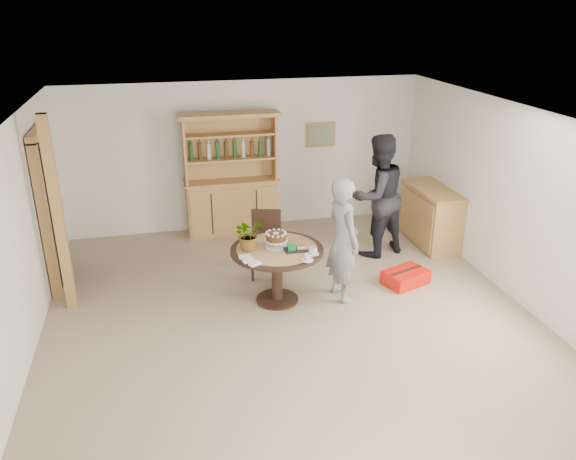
{
  "coord_description": "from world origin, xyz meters",
  "views": [
    {
      "loc": [
        -1.44,
        -5.66,
        3.7
      ],
      "look_at": [
        0.04,
        0.59,
        1.05
      ],
      "focal_mm": 35.0,
      "sensor_mm": 36.0,
      "label": 1
    }
  ],
  "objects_px": {
    "sideboard": "(431,216)",
    "adult_person": "(378,196)",
    "hutch": "(232,193)",
    "dining_chair": "(266,239)",
    "red_suitcase": "(406,277)",
    "dining_table": "(277,259)",
    "teen_boy": "(343,240)"
  },
  "relations": [
    {
      "from": "hutch",
      "to": "dining_chair",
      "type": "bearing_deg",
      "value": -81.67
    },
    {
      "from": "sideboard",
      "to": "adult_person",
      "type": "xyz_separation_m",
      "value": [
        -1.01,
        -0.15,
        0.47
      ]
    },
    {
      "from": "dining_chair",
      "to": "red_suitcase",
      "type": "distance_m",
      "value": 2.04
    },
    {
      "from": "hutch",
      "to": "dining_chair",
      "type": "xyz_separation_m",
      "value": [
        0.25,
        -1.69,
        -0.15
      ]
    },
    {
      "from": "hutch",
      "to": "sideboard",
      "type": "height_order",
      "value": "hutch"
    },
    {
      "from": "hutch",
      "to": "sideboard",
      "type": "xyz_separation_m",
      "value": [
        3.04,
        -1.24,
        -0.22
      ]
    },
    {
      "from": "hutch",
      "to": "sideboard",
      "type": "distance_m",
      "value": 3.29
    },
    {
      "from": "sideboard",
      "to": "dining_chair",
      "type": "height_order",
      "value": "dining_chair"
    },
    {
      "from": "adult_person",
      "to": "red_suitcase",
      "type": "relative_size",
      "value": 2.69
    },
    {
      "from": "sideboard",
      "to": "red_suitcase",
      "type": "distance_m",
      "value": 1.6
    },
    {
      "from": "dining_chair",
      "to": "red_suitcase",
      "type": "xyz_separation_m",
      "value": [
        1.83,
        -0.78,
        -0.43
      ]
    },
    {
      "from": "dining_table",
      "to": "sideboard",
      "type": "bearing_deg",
      "value": 24.39
    },
    {
      "from": "teen_boy",
      "to": "dining_table",
      "type": "bearing_deg",
      "value": 72.65
    },
    {
      "from": "hutch",
      "to": "red_suitcase",
      "type": "relative_size",
      "value": 2.9
    },
    {
      "from": "dining_table",
      "to": "teen_boy",
      "type": "xyz_separation_m",
      "value": [
        0.85,
        -0.1,
        0.23
      ]
    },
    {
      "from": "sideboard",
      "to": "red_suitcase",
      "type": "relative_size",
      "value": 1.79
    },
    {
      "from": "teen_boy",
      "to": "red_suitcase",
      "type": "height_order",
      "value": "teen_boy"
    },
    {
      "from": "hutch",
      "to": "adult_person",
      "type": "height_order",
      "value": "hutch"
    },
    {
      "from": "sideboard",
      "to": "adult_person",
      "type": "bearing_deg",
      "value": -171.32
    },
    {
      "from": "dining_chair",
      "to": "adult_person",
      "type": "xyz_separation_m",
      "value": [
        1.79,
        0.29,
        0.41
      ]
    },
    {
      "from": "hutch",
      "to": "dining_chair",
      "type": "distance_m",
      "value": 1.71
    },
    {
      "from": "sideboard",
      "to": "adult_person",
      "type": "height_order",
      "value": "adult_person"
    },
    {
      "from": "dining_chair",
      "to": "dining_table",
      "type": "bearing_deg",
      "value": -77.0
    },
    {
      "from": "hutch",
      "to": "dining_table",
      "type": "relative_size",
      "value": 1.7
    },
    {
      "from": "dining_table",
      "to": "red_suitcase",
      "type": "height_order",
      "value": "dining_table"
    },
    {
      "from": "sideboard",
      "to": "adult_person",
      "type": "relative_size",
      "value": 0.67
    },
    {
      "from": "adult_person",
      "to": "hutch",
      "type": "bearing_deg",
      "value": -52.06
    },
    {
      "from": "dining_table",
      "to": "dining_chair",
      "type": "relative_size",
      "value": 1.27
    },
    {
      "from": "red_suitcase",
      "to": "hutch",
      "type": "bearing_deg",
      "value": 109.44
    },
    {
      "from": "red_suitcase",
      "to": "teen_boy",
      "type": "bearing_deg",
      "value": 167.76
    },
    {
      "from": "adult_person",
      "to": "red_suitcase",
      "type": "bearing_deg",
      "value": 74.75
    },
    {
      "from": "sideboard",
      "to": "dining_chair",
      "type": "distance_m",
      "value": 2.83
    }
  ]
}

